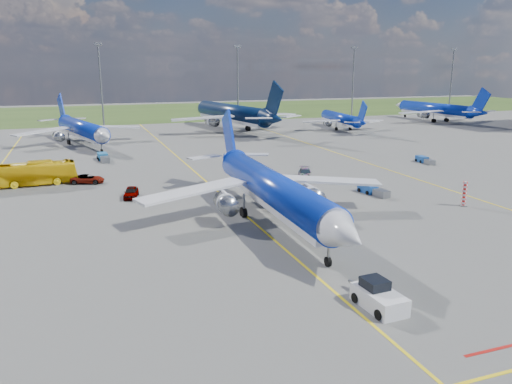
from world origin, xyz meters
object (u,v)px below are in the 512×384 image
object	(u,v)px
pushback_tug	(378,297)
baggage_tug_c	(103,157)
main_airliner	(272,221)
service_car_a	(131,192)
apron_bus	(32,174)
warning_post	(464,194)
bg_jet_ne	(340,129)
baggage_tug_w	(372,190)
bg_jet_n	(232,130)
baggage_tug_e	(425,160)
service_car_c	(305,173)
bg_jet_ene	(434,121)
service_car_b	(88,179)
bg_jet_nnw	(83,145)

from	to	relation	value
pushback_tug	baggage_tug_c	world-z (taller)	pushback_tug
main_airliner	service_car_a	xyz separation A→B (m)	(-13.35, 15.40, 0.71)
pushback_tug	apron_bus	distance (m)	54.46
warning_post	bg_jet_ne	distance (m)	75.98
baggage_tug_w	pushback_tug	bearing A→B (deg)	-130.25
pushback_tug	baggage_tug_c	bearing A→B (deg)	99.42
warning_post	main_airliner	world-z (taller)	main_airliner
bg_jet_n	bg_jet_ne	xyz separation A→B (m)	(28.08, -7.53, 0.00)
bg_jet_n	bg_jet_ne	size ratio (longest dim) A/B	1.57
baggage_tug_e	bg_jet_n	bearing A→B (deg)	114.49
warning_post	service_car_c	bearing A→B (deg)	118.74
baggage_tug_c	service_car_c	bearing A→B (deg)	-46.05
bg_jet_ene	service_car_a	distance (m)	116.48
bg_jet_n	main_airliner	distance (m)	80.15
service_car_b	bg_jet_ne	bearing A→B (deg)	-40.60
bg_jet_n	service_car_c	distance (m)	59.55
warning_post	baggage_tug_w	bearing A→B (deg)	129.76
main_airliner	service_car_c	distance (m)	22.52
service_car_b	baggage_tug_w	distance (m)	40.02
warning_post	service_car_b	xyz separation A→B (m)	(-42.33, 27.82, -0.86)
bg_jet_ene	baggage_tug_e	world-z (taller)	bg_jet_ene
bg_jet_ne	service_car_a	xyz separation A→B (m)	(-60.58, -54.90, 0.71)
bg_jet_ene	service_car_c	world-z (taller)	bg_jet_ene
warning_post	bg_jet_n	size ratio (longest dim) A/B	0.06
bg_jet_ene	bg_jet_nnw	bearing A→B (deg)	4.28
bg_jet_nnw	bg_jet_n	world-z (taller)	bg_jet_n
service_car_a	service_car_c	bearing A→B (deg)	19.02
service_car_c	bg_jet_n	bearing A→B (deg)	106.78
bg_jet_ne	service_car_a	world-z (taller)	bg_jet_ne
pushback_tug	service_car_a	distance (m)	38.66
bg_jet_ne	service_car_c	size ratio (longest dim) A/B	6.48
bg_jet_n	baggage_tug_e	bearing A→B (deg)	98.70
bg_jet_n	service_car_b	xyz separation A→B (m)	(-37.53, -52.02, 0.64)
apron_bus	service_car_b	xyz separation A→B (m)	(7.36, -1.36, -1.03)
warning_post	bg_jet_nnw	size ratio (longest dim) A/B	0.08
bg_jet_ene	service_car_c	bearing A→B (deg)	36.18
bg_jet_n	bg_jet_nnw	bearing A→B (deg)	10.35
main_airliner	baggage_tug_c	distance (m)	46.21
bg_jet_ne	baggage_tug_e	xyz separation A→B (m)	(-9.83, -47.72, 0.48)
baggage_tug_w	baggage_tug_c	xyz separation A→B (m)	(-31.99, 36.98, 0.05)
apron_bus	service_car_a	size ratio (longest dim) A/B	2.89
bg_jet_ne	apron_bus	distance (m)	84.78
pushback_tug	service_car_c	size ratio (longest dim) A/B	1.20
service_car_b	baggage_tug_c	size ratio (longest dim) A/B	0.83
service_car_b	baggage_tug_e	xyz separation A→B (m)	(55.78, -3.23, -0.16)
bg_jet_nnw	apron_bus	world-z (taller)	bg_jet_nnw
apron_bus	pushback_tug	bearing A→B (deg)	-156.36
bg_jet_n	bg_jet_ne	bearing A→B (deg)	155.41
warning_post	bg_jet_n	bearing A→B (deg)	93.44
warning_post	pushback_tug	xyz separation A→B (m)	(-24.32, -19.01, -0.72)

